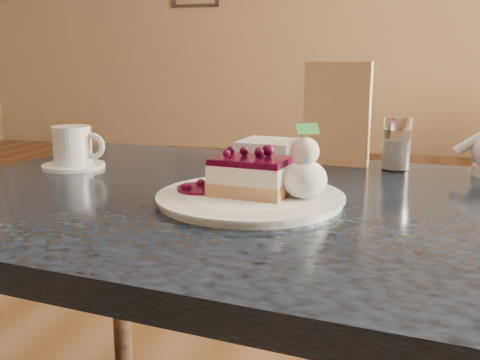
% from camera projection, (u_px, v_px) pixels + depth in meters
% --- Properties ---
extents(main_table, '(1.26, 0.94, 0.72)m').
position_uv_depth(main_table, '(261.00, 239.00, 0.88)').
color(main_table, '#1A2638').
rests_on(main_table, ground).
extents(dessert_plate, '(0.28, 0.28, 0.01)m').
position_uv_depth(dessert_plate, '(250.00, 198.00, 0.82)').
color(dessert_plate, white).
rests_on(dessert_plate, main_table).
extents(cheesecake_slice, '(0.13, 0.10, 0.06)m').
position_uv_depth(cheesecake_slice, '(250.00, 176.00, 0.81)').
color(cheesecake_slice, '#E7A66F').
rests_on(cheesecake_slice, dessert_plate).
extents(whipped_cream, '(0.07, 0.07, 0.06)m').
position_uv_depth(whipped_cream, '(304.00, 179.00, 0.79)').
color(whipped_cream, white).
rests_on(whipped_cream, dessert_plate).
extents(berry_sauce, '(0.08, 0.08, 0.01)m').
position_uv_depth(berry_sauce, '(201.00, 189.00, 0.84)').
color(berry_sauce, black).
rests_on(berry_sauce, dessert_plate).
extents(coffee_set, '(0.13, 0.13, 0.09)m').
position_uv_depth(coffee_set, '(74.00, 149.00, 1.08)').
color(coffee_set, white).
rests_on(coffee_set, main_table).
extents(menu_card, '(0.14, 0.05, 0.21)m').
position_uv_depth(menu_card, '(337.00, 114.00, 1.10)').
color(menu_card, beige).
rests_on(menu_card, main_table).
extents(sugar_shaker, '(0.06, 0.06, 0.11)m').
position_uv_depth(sugar_shaker, '(397.00, 143.00, 1.06)').
color(sugar_shaker, white).
rests_on(sugar_shaker, main_table).
extents(napkin_stack, '(0.13, 0.13, 0.05)m').
position_uv_depth(napkin_stack, '(269.00, 151.00, 1.14)').
color(napkin_stack, white).
rests_on(napkin_stack, main_table).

